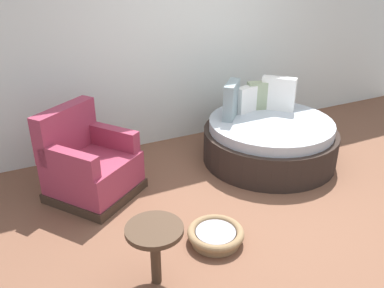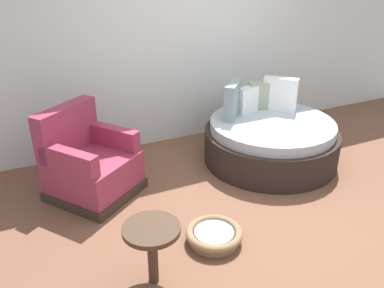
{
  "view_description": "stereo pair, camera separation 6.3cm",
  "coord_description": "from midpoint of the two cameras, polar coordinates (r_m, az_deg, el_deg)",
  "views": [
    {
      "loc": [
        -2.18,
        -2.77,
        2.37
      ],
      "look_at": [
        -0.52,
        0.64,
        0.55
      ],
      "focal_mm": 38.06,
      "sensor_mm": 36.0,
      "label": 1
    },
    {
      "loc": [
        -2.13,
        -2.8,
        2.37
      ],
      "look_at": [
        -0.52,
        0.64,
        0.55
      ],
      "focal_mm": 38.06,
      "sensor_mm": 36.0,
      "label": 2
    }
  ],
  "objects": [
    {
      "name": "side_table",
      "position": [
        3.13,
        -5.84,
        -12.94
      ],
      "size": [
        0.44,
        0.44,
        0.52
      ],
      "color": "#473323",
      "rests_on": "ground_plane"
    },
    {
      "name": "pet_basket",
      "position": [
        3.72,
        2.83,
        -12.6
      ],
      "size": [
        0.51,
        0.51,
        0.13
      ],
      "color": "#8E704C",
      "rests_on": "ground_plane"
    },
    {
      "name": "ground_plane",
      "position": [
        4.25,
        9.78,
        -8.85
      ],
      "size": [
        8.0,
        8.0,
        0.02
      ],
      "primitive_type": "cube",
      "color": "brown"
    },
    {
      "name": "red_armchair",
      "position": [
        4.38,
        -14.64,
        -3.0
      ],
      "size": [
        1.11,
        1.11,
        0.94
      ],
      "color": "#38281E",
      "rests_on": "ground_plane"
    },
    {
      "name": "back_wall",
      "position": [
        5.34,
        -1.9,
        15.8
      ],
      "size": [
        8.0,
        0.12,
        2.92
      ],
      "primitive_type": "cube",
      "color": "silver",
      "rests_on": "ground_plane"
    },
    {
      "name": "round_daybed",
      "position": [
        5.06,
        10.35,
        0.75
      ],
      "size": [
        1.62,
        1.62,
        0.95
      ],
      "color": "#2D231E",
      "rests_on": "ground_plane"
    }
  ]
}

